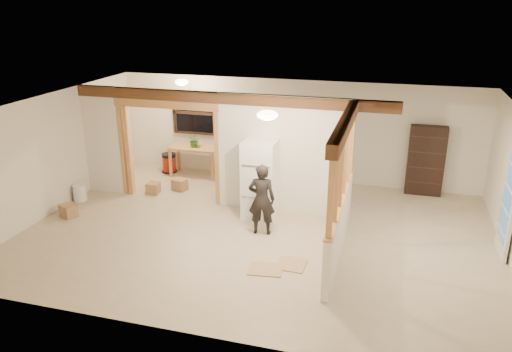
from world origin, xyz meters
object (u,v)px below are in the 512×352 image
(woman, at_px, (262,199))
(shop_vac, at_px, (169,163))
(bookshelf, at_px, (426,161))
(work_table, at_px, (195,161))
(refrigerator, at_px, (260,179))

(woman, bearing_deg, shop_vac, -48.99)
(shop_vac, bearing_deg, bookshelf, 1.96)
(work_table, xyz_separation_m, shop_vac, (-0.76, 0.06, -0.13))
(work_table, height_order, bookshelf, bookshelf)
(refrigerator, xyz_separation_m, shop_vac, (-3.03, 2.01, -0.56))
(shop_vac, xyz_separation_m, bookshelf, (6.37, 0.22, 0.56))
(bookshelf, bearing_deg, work_table, -177.11)
(refrigerator, bearing_deg, bookshelf, 33.78)
(woman, xyz_separation_m, work_table, (-2.52, 2.74, -0.32))
(woman, height_order, work_table, woman)
(refrigerator, relative_size, shop_vac, 3.16)
(shop_vac, height_order, bookshelf, bookshelf)
(woman, xyz_separation_m, shop_vac, (-3.28, 2.81, -0.45))
(woman, height_order, bookshelf, bookshelf)
(woman, distance_m, shop_vac, 4.34)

